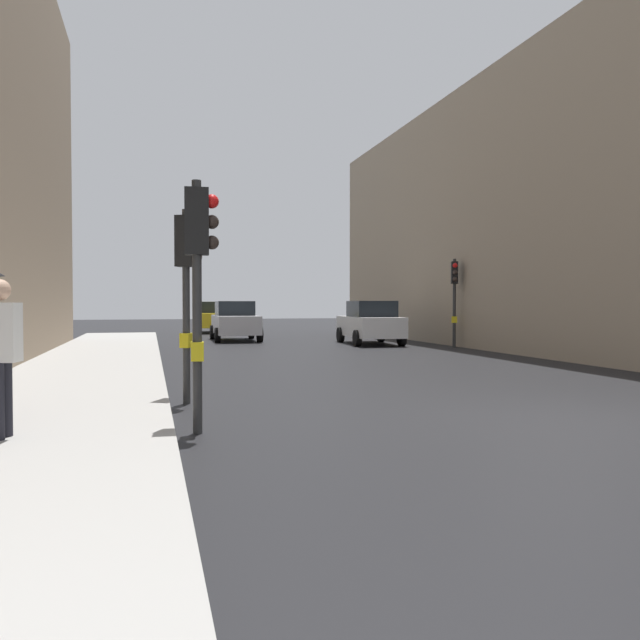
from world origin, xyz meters
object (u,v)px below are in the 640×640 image
(traffic_light_near_left, at_px, (199,259))
(car_silver_hatchback, at_px, (235,321))
(traffic_light_mid_street, at_px, (454,286))
(car_yellow_taxi, at_px, (213,317))
(car_white_compact, at_px, (370,323))
(traffic_light_near_right, at_px, (187,270))

(traffic_light_near_left, xyz_separation_m, car_silver_hatchback, (3.07, 20.02, -1.34))
(traffic_light_mid_street, height_order, car_yellow_taxi, traffic_light_mid_street)
(traffic_light_near_left, height_order, traffic_light_mid_street, traffic_light_mid_street)
(traffic_light_mid_street, relative_size, car_white_compact, 0.78)
(car_white_compact, xyz_separation_m, car_silver_hatchback, (-4.99, 3.92, 0.00))
(traffic_light_mid_street, xyz_separation_m, car_silver_hatchback, (-7.40, 6.59, -1.43))
(traffic_light_mid_street, height_order, traffic_light_near_right, traffic_light_mid_street)
(traffic_light_near_left, height_order, car_silver_hatchback, traffic_light_near_left)
(traffic_light_mid_street, distance_m, car_white_compact, 3.86)
(traffic_light_mid_street, height_order, car_silver_hatchback, traffic_light_mid_street)
(traffic_light_near_right, bearing_deg, traffic_light_mid_street, 46.33)
(traffic_light_near_right, xyz_separation_m, car_white_compact, (8.07, 13.64, -1.33))
(traffic_light_near_right, bearing_deg, car_white_compact, 59.39)
(car_silver_hatchback, xyz_separation_m, car_yellow_taxi, (-0.18, 8.16, 0.00))
(traffic_light_mid_street, bearing_deg, car_white_compact, 132.00)
(traffic_light_near_right, height_order, car_yellow_taxi, traffic_light_near_right)
(car_white_compact, height_order, car_yellow_taxi, same)
(traffic_light_mid_street, bearing_deg, car_yellow_taxi, 117.18)
(traffic_light_near_right, distance_m, car_yellow_taxi, 25.91)
(car_silver_hatchback, distance_m, car_yellow_taxi, 8.16)
(car_white_compact, height_order, car_silver_hatchback, same)
(car_white_compact, bearing_deg, traffic_light_mid_street, -48.00)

